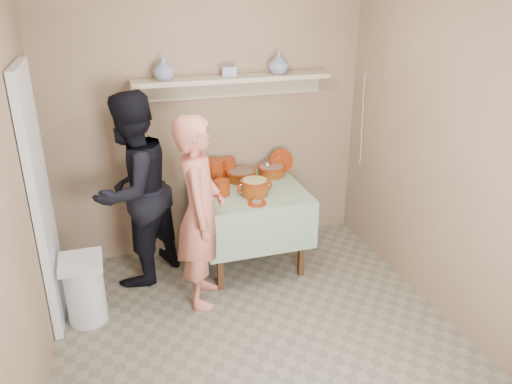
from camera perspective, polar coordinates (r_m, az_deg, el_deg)
name	(u,v)px	position (r m, az deg, el deg)	size (l,w,h in m)	color
ground	(267,351)	(3.84, 1.27, -17.75)	(3.50, 3.50, 0.00)	#746D5B
tile_panel	(41,201)	(4.03, -23.32, -0.95)	(0.06, 0.70, 2.00)	silver
plate_stack_a	(215,171)	(4.69, -4.70, 2.44)	(0.16, 0.16, 0.22)	#721D03
plate_stack_b	(228,168)	(4.80, -3.26, 2.77)	(0.16, 0.16, 0.19)	#721D03
bowl_stack	(222,188)	(4.40, -3.91, 0.48)	(0.14, 0.14, 0.14)	#721D03
empty_bowl	(216,188)	(4.52, -4.64, 0.49)	(0.16, 0.16, 0.05)	#721D03
propped_lid	(281,161)	(4.90, 2.91, 3.53)	(0.25, 0.25, 0.02)	#721D03
vase_right	(279,63)	(4.70, 2.60, 14.49)	(0.19, 0.19, 0.20)	navy
vase_left	(164,69)	(4.46, -10.51, 13.66)	(0.18, 0.18, 0.19)	navy
ceramic_box	(229,72)	(4.58, -3.07, 13.58)	(0.13, 0.09, 0.09)	navy
person_cook	(200,213)	(4.00, -6.39, -2.39)	(0.58, 0.38, 1.60)	#CD6E58
person_helper	(133,190)	(4.40, -13.85, 0.18)	(0.83, 0.65, 1.71)	black
room_shell	(269,140)	(3.05, 1.53, 5.91)	(3.04, 3.54, 2.62)	#8F7457
serving_table	(249,200)	(4.60, -0.78, -0.95)	(0.97, 0.97, 0.76)	#4C2D16
cazuela_meat_a	(241,174)	(4.73, -1.70, 2.02)	(0.30, 0.30, 0.10)	#5F270B
cazuela_meat_b	(272,170)	(4.84, 1.79, 2.54)	(0.28, 0.28, 0.10)	#5F270B
ladle	(268,165)	(4.83, 1.34, 3.14)	(0.08, 0.26, 0.19)	silver
cazuela_rice	(255,186)	(4.38, -0.14, 0.68)	(0.33, 0.25, 0.14)	#5F270B
front_plate	(257,203)	(4.23, 0.10, -1.25)	(0.16, 0.16, 0.03)	#721D03
wall_shelf	(232,81)	(4.63, -2.81, 12.55)	(1.80, 0.25, 0.21)	tan
trash_bin	(85,289)	(4.19, -18.98, -10.48)	(0.32, 0.32, 0.56)	silver
electrical_cord	(362,121)	(5.04, 12.05, 7.98)	(0.01, 0.05, 0.90)	silver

